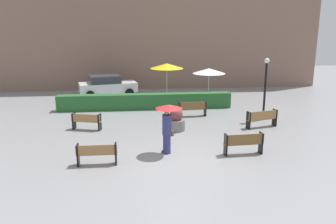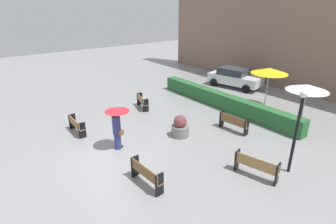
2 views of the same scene
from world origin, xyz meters
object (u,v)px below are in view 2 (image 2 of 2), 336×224
object	(u,v)px
lamp_post	(298,123)
bench_near_right	(146,174)
bench_far_left	(142,101)
patio_umbrella_yellow	(270,71)
bench_back_row	(233,122)
patio_umbrella_white	(307,88)
pedestrian_with_umbrella	(117,121)
bench_near_left	(76,125)
planter_pot	(180,127)
bench_far_right	(256,166)
parked_car	(234,77)

from	to	relation	value
lamp_post	bench_near_right	bearing A→B (deg)	-118.58
bench_far_left	lamp_post	size ratio (longest dim) A/B	0.44
bench_near_right	patio_umbrella_yellow	bearing A→B (deg)	101.09
bench_back_row	patio_umbrella_yellow	world-z (taller)	patio_umbrella_yellow
bench_near_right	patio_umbrella_white	distance (m)	10.23
bench_near_right	pedestrian_with_umbrella	bearing A→B (deg)	170.83
bench_near_right	bench_back_row	size ratio (longest dim) A/B	0.97
bench_near_left	bench_back_row	bearing A→B (deg)	54.28
planter_pot	bench_far_right	bearing A→B (deg)	0.75
planter_pot	patio_umbrella_white	distance (m)	7.31
bench_near_right	patio_umbrella_yellow	xyz separation A→B (m)	(-2.12, 10.80, 1.92)
bench_far_left	patio_umbrella_yellow	bearing A→B (deg)	53.99
bench_back_row	patio_umbrella_white	size ratio (longest dim) A/B	0.73
bench_near_left	parked_car	world-z (taller)	parked_car
lamp_post	bench_near_left	bearing A→B (deg)	-147.19
lamp_post	patio_umbrella_white	bearing A→B (deg)	112.92
pedestrian_with_umbrella	patio_umbrella_yellow	world-z (taller)	patio_umbrella_yellow
bench_far_left	planter_pot	bearing A→B (deg)	-7.09
bench_far_left	patio_umbrella_white	size ratio (longest dim) A/B	0.66
bench_near_right	patio_umbrella_white	size ratio (longest dim) A/B	0.71
bench_back_row	bench_far_left	world-z (taller)	bench_back_row
bench_far_left	parked_car	world-z (taller)	parked_car
bench_near_left	planter_pot	distance (m)	5.48
planter_pot	patio_umbrella_white	world-z (taller)	patio_umbrella_white
bench_near_right	patio_umbrella_yellow	world-z (taller)	patio_umbrella_yellow
bench_near_left	bench_near_right	size ratio (longest dim) A/B	0.94
lamp_post	bench_far_left	bearing A→B (deg)	-174.57
patio_umbrella_yellow	parked_car	size ratio (longest dim) A/B	0.59
parked_car	bench_far_left	bearing A→B (deg)	-93.34
bench_far_left	patio_umbrella_white	world-z (taller)	patio_umbrella_white
pedestrian_with_umbrella	planter_pot	xyz separation A→B (m)	(0.75, 3.15, -0.92)
bench_back_row	pedestrian_with_umbrella	world-z (taller)	pedestrian_with_umbrella
bench_near_left	patio_umbrella_yellow	distance (m)	12.08
bench_far_left	patio_umbrella_white	bearing A→B (deg)	37.55
bench_near_left	planter_pot	world-z (taller)	planter_pot
bench_near_left	bench_far_right	bearing A→B (deg)	27.35
planter_pot	patio_umbrella_yellow	xyz separation A→B (m)	(0.23, 7.15, 1.96)
bench_near_left	planter_pot	bearing A→B (deg)	49.12
bench_back_row	patio_umbrella_yellow	distance (m)	5.03
bench_near_right	bench_back_row	distance (m)	6.37
bench_far_right	bench_far_left	distance (m)	9.11
pedestrian_with_umbrella	bench_back_row	bearing A→B (deg)	70.57
patio_umbrella_white	parked_car	size ratio (longest dim) A/B	0.52
bench_near_left	bench_near_right	world-z (taller)	bench_near_right
patio_umbrella_yellow	parked_car	bearing A→B (deg)	154.53
lamp_post	parked_car	bearing A→B (deg)	140.05
parked_car	patio_umbrella_white	bearing A→B (deg)	-21.29
bench_far_right	planter_pot	size ratio (longest dim) A/B	1.53
bench_back_row	bench_near_right	bearing A→B (deg)	-80.42
lamp_post	bench_back_row	bearing A→B (deg)	163.44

